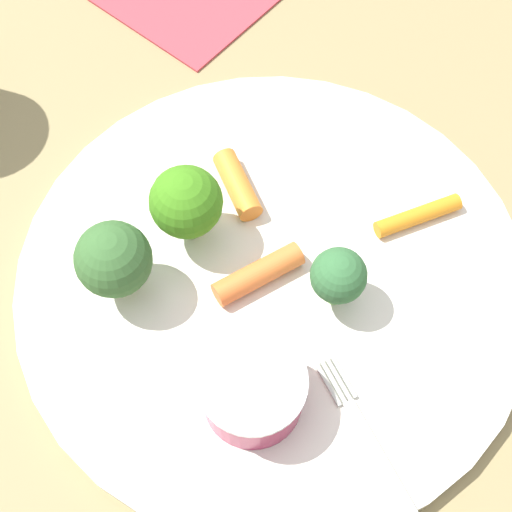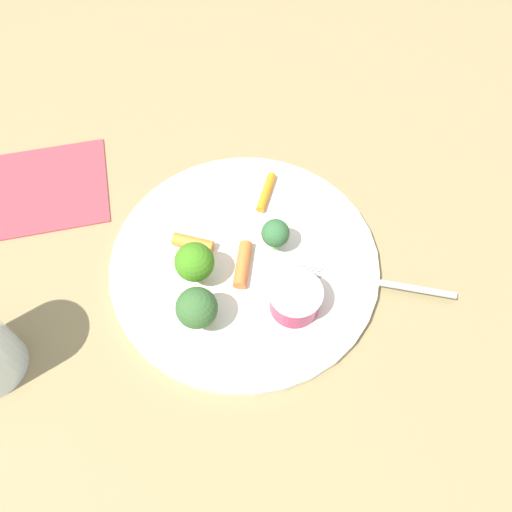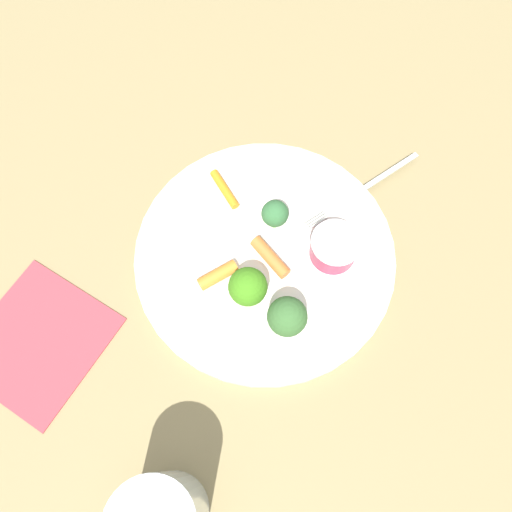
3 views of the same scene
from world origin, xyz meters
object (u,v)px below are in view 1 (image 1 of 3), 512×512
at_px(broccoli_floret_0, 338,276).
at_px(carrot_stick_2, 418,216).
at_px(broccoli_floret_1, 186,203).
at_px(carrot_stick_1, 237,184).
at_px(plate, 273,277).
at_px(broccoli_floret_2, 114,260).
at_px(carrot_stick_0, 258,274).
at_px(sauce_cup, 253,391).
at_px(fork, 404,500).

relative_size(broccoli_floret_0, carrot_stick_2, 0.81).
relative_size(broccoli_floret_1, carrot_stick_1, 1.22).
bearing_deg(plate, broccoli_floret_2, -159.60).
bearing_deg(carrot_stick_0, broccoli_floret_1, 156.88).
relative_size(broccoli_floret_1, carrot_stick_2, 1.02).
distance_m(broccoli_floret_1, carrot_stick_2, 0.15).
distance_m(sauce_cup, carrot_stick_2, 0.16).
height_order(plate, broccoli_floret_0, broccoli_floret_0).
height_order(plate, carrot_stick_2, carrot_stick_2).
xyz_separation_m(carrot_stick_0, carrot_stick_2, (0.09, 0.07, -0.00)).
bearing_deg(plate, broccoli_floret_1, 166.13).
bearing_deg(broccoli_floret_1, sauce_cup, -55.69).
xyz_separation_m(broccoli_floret_0, fork, (0.06, -0.11, -0.03)).
height_order(broccoli_floret_2, carrot_stick_0, broccoli_floret_2).
height_order(sauce_cup, carrot_stick_1, sauce_cup).
bearing_deg(carrot_stick_1, broccoli_floret_1, -118.03).
distance_m(broccoli_floret_1, carrot_stick_1, 0.05).
relative_size(plate, broccoli_floret_2, 5.48).
xyz_separation_m(carrot_stick_1, carrot_stick_2, (0.12, 0.01, -0.00)).
bearing_deg(broccoli_floret_1, carrot_stick_0, -23.12).
xyz_separation_m(broccoli_floret_0, carrot_stick_2, (0.04, 0.07, -0.02)).
relative_size(broccoli_floret_2, carrot_stick_0, 1.01).
height_order(sauce_cup, broccoli_floret_2, broccoli_floret_2).
height_order(broccoli_floret_1, carrot_stick_1, broccoli_floret_1).
xyz_separation_m(plate, sauce_cup, (0.01, -0.08, 0.02)).
xyz_separation_m(broccoli_floret_2, carrot_stick_1, (0.05, 0.08, -0.03)).
bearing_deg(carrot_stick_2, plate, -143.41).
relative_size(plate, broccoli_floret_1, 5.36).
distance_m(sauce_cup, carrot_stick_1, 0.14).
bearing_deg(broccoli_floret_2, sauce_cup, -27.65).
height_order(plate, carrot_stick_1, carrot_stick_1).
relative_size(sauce_cup, carrot_stick_0, 1.02).
xyz_separation_m(plate, fork, (0.10, -0.11, 0.01)).
relative_size(broccoli_floret_2, carrot_stick_1, 1.19).
distance_m(carrot_stick_0, carrot_stick_2, 0.11).
bearing_deg(fork, broccoli_floret_0, 119.03).
bearing_deg(carrot_stick_0, carrot_stick_1, 116.06).
bearing_deg(fork, carrot_stick_2, 96.11).
bearing_deg(broccoli_floret_1, fork, -39.49).
distance_m(plate, broccoli_floret_1, 0.07).
height_order(broccoli_floret_0, fork, broccoli_floret_0).
height_order(broccoli_floret_0, carrot_stick_1, broccoli_floret_0).
bearing_deg(broccoli_floret_2, carrot_stick_2, 28.83).
distance_m(broccoli_floret_1, fork, 0.20).
bearing_deg(sauce_cup, broccoli_floret_2, 152.35).
xyz_separation_m(carrot_stick_0, carrot_stick_1, (-0.03, 0.06, 0.00)).
relative_size(plate, broccoli_floret_0, 6.80).
distance_m(broccoli_floret_2, carrot_stick_0, 0.09).
relative_size(plate, carrot_stick_1, 6.53).
bearing_deg(broccoli_floret_1, carrot_stick_2, 18.30).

